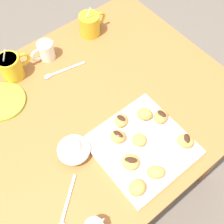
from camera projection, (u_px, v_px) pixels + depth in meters
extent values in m
plane|color=#665B51|center=(105.00, 171.00, 1.61)|extent=(8.00, 8.00, 0.00)
cube|color=#A36633|center=(100.00, 105.00, 1.02)|extent=(0.93, 0.80, 0.04)
cube|color=#A36633|center=(218.00, 149.00, 1.31)|extent=(0.07, 0.07, 0.67)
cube|color=#A36633|center=(123.00, 60.00, 1.59)|extent=(0.07, 0.07, 0.67)
cube|color=white|center=(142.00, 146.00, 0.91)|extent=(0.28, 0.28, 0.02)
cylinder|color=gold|center=(11.00, 67.00, 1.02)|extent=(0.08, 0.08, 0.09)
torus|color=gold|center=(23.00, 60.00, 1.04)|extent=(0.06, 0.01, 0.06)
cylinder|color=black|center=(7.00, 60.00, 0.99)|extent=(0.07, 0.07, 0.01)
cylinder|color=silver|center=(3.00, 63.00, 0.99)|extent=(0.05, 0.02, 0.12)
cylinder|color=gold|center=(90.00, 25.00, 1.14)|extent=(0.08, 0.08, 0.09)
torus|color=gold|center=(100.00, 19.00, 1.15)|extent=(0.06, 0.01, 0.06)
cylinder|color=black|center=(89.00, 17.00, 1.11)|extent=(0.07, 0.07, 0.01)
cylinder|color=silver|center=(86.00, 20.00, 1.10)|extent=(0.04, 0.03, 0.11)
cylinder|color=white|center=(46.00, 51.00, 1.08)|extent=(0.06, 0.06, 0.07)
cone|color=white|center=(51.00, 42.00, 1.07)|extent=(0.02, 0.02, 0.02)
torus|color=white|center=(37.00, 55.00, 1.06)|extent=(0.05, 0.01, 0.05)
cylinder|color=white|center=(45.00, 45.00, 1.05)|extent=(0.05, 0.05, 0.01)
ellipsoid|color=white|center=(74.00, 150.00, 0.88)|extent=(0.10, 0.10, 0.06)
sphere|color=silver|center=(73.00, 147.00, 0.86)|extent=(0.06, 0.06, 0.06)
ellipsoid|color=green|center=(75.00, 143.00, 0.85)|extent=(0.03, 0.03, 0.01)
cone|color=white|center=(101.00, 221.00, 0.76)|extent=(0.02, 0.02, 0.02)
cylinder|color=#9EC633|center=(3.00, 101.00, 1.00)|extent=(0.16, 0.16, 0.01)
cube|color=silver|center=(66.00, 69.00, 1.07)|extent=(0.15, 0.04, 0.00)
ellipsoid|color=silver|center=(48.00, 76.00, 1.06)|extent=(0.03, 0.02, 0.01)
cube|color=silver|center=(68.00, 200.00, 0.83)|extent=(0.12, 0.10, 0.00)
ellipsoid|color=#D19347|center=(122.00, 120.00, 0.93)|extent=(0.07, 0.06, 0.03)
ellipsoid|color=#381E11|center=(122.00, 117.00, 0.92)|extent=(0.03, 0.03, 0.00)
ellipsoid|color=#D19347|center=(139.00, 140.00, 0.89)|extent=(0.06, 0.06, 0.03)
ellipsoid|color=#D19347|center=(156.00, 172.00, 0.84)|extent=(0.07, 0.07, 0.03)
ellipsoid|color=#D19347|center=(137.00, 188.00, 0.81)|extent=(0.06, 0.06, 0.04)
ellipsoid|color=#D19347|center=(145.00, 114.00, 0.94)|extent=(0.07, 0.07, 0.04)
ellipsoid|color=#D19347|center=(131.00, 162.00, 0.85)|extent=(0.07, 0.07, 0.03)
ellipsoid|color=#381E11|center=(131.00, 160.00, 0.84)|extent=(0.04, 0.04, 0.00)
ellipsoid|color=#D19347|center=(186.00, 141.00, 0.89)|extent=(0.07, 0.07, 0.04)
ellipsoid|color=#381E11|center=(187.00, 138.00, 0.87)|extent=(0.03, 0.04, 0.00)
ellipsoid|color=#D19347|center=(161.00, 117.00, 0.93)|extent=(0.06, 0.06, 0.04)
ellipsoid|color=#381E11|center=(162.00, 114.00, 0.92)|extent=(0.02, 0.03, 0.00)
ellipsoid|color=#D19347|center=(118.00, 137.00, 0.90)|extent=(0.07, 0.07, 0.04)
ellipsoid|color=#381E11|center=(118.00, 134.00, 0.88)|extent=(0.02, 0.04, 0.00)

